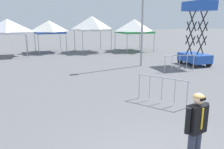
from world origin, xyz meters
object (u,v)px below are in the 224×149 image
Objects in this scene: canopy_tent_behind_left at (8,26)px; crowd_barrier_near_person at (162,85)px; light_pole_near_lift at (143,0)px; crowd_barrier_mid_lot at (180,60)px; canopy_tent_behind_center at (92,24)px; canopy_tent_right_of_center at (134,26)px; scissor_lift at (195,47)px; canopy_tent_behind_right at (49,27)px; person_foreground at (196,127)px.

crowd_barrier_near_person is at bearing -67.79° from canopy_tent_behind_left.
light_pole_near_lift reaches higher than crowd_barrier_mid_lot.
canopy_tent_behind_center is (7.93, 0.28, 0.22)m from canopy_tent_behind_left.
canopy_tent_right_of_center reaches higher than crowd_barrier_mid_lot.
scissor_lift reaches higher than canopy_tent_right_of_center.
canopy_tent_behind_right reaches higher than crowd_barrier_mid_lot.
scissor_lift reaches higher than crowd_barrier_near_person.
canopy_tent_behind_left reaches higher than canopy_tent_right_of_center.
canopy_tent_behind_left is 12.41m from canopy_tent_right_of_center.
crowd_barrier_near_person is (-6.15, -14.82, -1.87)m from canopy_tent_right_of_center.
scissor_lift is at bearing -86.40° from canopy_tent_right_of_center.
light_pole_near_lift is 8.52m from crowd_barrier_near_person.
crowd_barrier_near_person is 6.17m from crowd_barrier_mid_lot.
crowd_barrier_mid_lot is at bearing -76.99° from canopy_tent_behind_center.
person_foreground is at bearing -113.78° from crowd_barrier_near_person.
person_foreground is (0.82, -20.59, -1.54)m from canopy_tent_behind_right.
crowd_barrier_mid_lot is (5.92, 8.24, -0.28)m from person_foreground.
crowd_barrier_near_person is at bearing 66.22° from person_foreground.
canopy_tent_behind_right is at bearing 166.98° from canopy_tent_right_of_center.
scissor_lift reaches higher than canopy_tent_behind_left.
canopy_tent_right_of_center is at bearing 79.64° from crowd_barrier_mid_lot.
scissor_lift is 2.55× the size of person_foreground.
light_pole_near_lift is 3.89× the size of crowd_barrier_mid_lot.
scissor_lift reaches higher than canopy_tent_behind_center.
scissor_lift is at bearing -62.55° from canopy_tent_behind_center.
canopy_tent_behind_right is at bearing 92.29° from person_foreground.
canopy_tent_behind_right is 11.32m from light_pole_near_lift.
canopy_tent_behind_right is 20.67m from person_foreground.
crowd_barrier_mid_lot is at bearing -61.74° from light_pole_near_lift.
person_foreground is 0.86× the size of crowd_barrier_mid_lot.
canopy_tent_behind_center is at bearing 103.01° from crowd_barrier_mid_lot.
crowd_barrier_near_person is (6.25, -15.31, -1.95)m from canopy_tent_behind_left.
canopy_tent_right_of_center is (12.40, -0.49, -0.08)m from canopy_tent_behind_left.
crowd_barrier_mid_lot is (2.57, -11.13, -2.16)m from canopy_tent_behind_center.
crowd_barrier_mid_lot is (-1.89, -10.35, -1.87)m from canopy_tent_right_of_center.
canopy_tent_behind_left is 1.62× the size of crowd_barrier_mid_lot.
light_pole_near_lift is at bearing 67.87° from crowd_barrier_near_person.
crowd_barrier_near_person is at bearing -96.16° from canopy_tent_behind_center.
canopy_tent_behind_left is 1.91× the size of crowd_barrier_near_person.
crowd_barrier_near_person is at bearing -112.52° from canopy_tent_right_of_center.
canopy_tent_behind_left reaches higher than person_foreground.
person_foreground is (-3.35, -19.37, -1.88)m from canopy_tent_behind_center.
crowd_barrier_near_person and crowd_barrier_mid_lot have the same top height.
crowd_barrier_near_person is at bearing -112.13° from light_pole_near_lift.
canopy_tent_behind_center is 0.81× the size of scissor_lift.
scissor_lift reaches higher than person_foreground.
canopy_tent_behind_right is at bearing 98.41° from crowd_barrier_near_person.
light_pole_near_lift is (-3.84, 1.12, 3.26)m from scissor_lift.
crowd_barrier_near_person is (1.66, 3.78, -0.28)m from person_foreground.
canopy_tent_behind_center is 0.45× the size of light_pole_near_lift.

